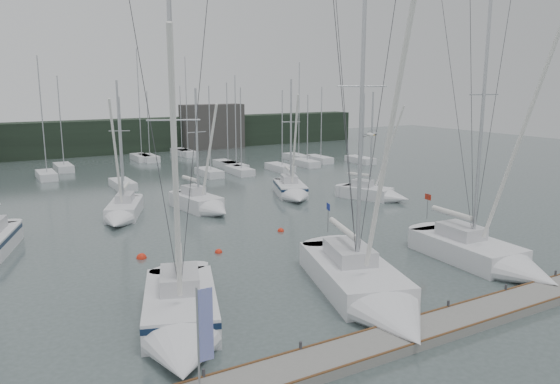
% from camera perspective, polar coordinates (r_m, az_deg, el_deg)
% --- Properties ---
extents(ground, '(160.00, 160.00, 0.00)m').
position_cam_1_polar(ground, '(28.22, 8.15, -10.52)').
color(ground, '#435150').
rests_on(ground, ground).
extents(dock, '(24.00, 2.00, 0.40)m').
position_cam_1_polar(dock, '(24.77, 15.55, -13.58)').
color(dock, slate).
rests_on(dock, ground).
extents(far_treeline, '(90.00, 4.00, 5.00)m').
position_cam_1_polar(far_treeline, '(84.39, -18.97, 5.40)').
color(far_treeline, black).
rests_on(far_treeline, ground).
extents(far_building_right, '(10.00, 3.00, 7.00)m').
position_cam_1_polar(far_building_right, '(87.74, -7.09, 6.79)').
color(far_building_right, '#3D3A38').
rests_on(far_building_right, ground).
extents(mast_forest, '(58.83, 26.94, 14.84)m').
position_cam_1_polar(mast_forest, '(65.94, -15.20, 2.30)').
color(mast_forest, silver).
rests_on(mast_forest, ground).
extents(sailboat_near_left, '(6.08, 9.93, 15.15)m').
position_cam_1_polar(sailboat_near_left, '(23.77, -10.29, -13.25)').
color(sailboat_near_left, silver).
rests_on(sailboat_near_left, ground).
extents(sailboat_near_center, '(6.89, 12.21, 17.54)m').
position_cam_1_polar(sailboat_near_center, '(26.68, 9.54, -10.47)').
color(sailboat_near_center, silver).
rests_on(sailboat_near_center, ground).
extents(sailboat_near_right, '(3.77, 10.17, 16.60)m').
position_cam_1_polar(sailboat_near_right, '(33.48, 21.38, -6.56)').
color(sailboat_near_right, silver).
rests_on(sailboat_near_right, ground).
extents(sailboat_mid_b, '(5.10, 7.91, 11.33)m').
position_cam_1_polar(sailboat_mid_b, '(43.83, -16.21, -2.18)').
color(sailboat_mid_b, silver).
rests_on(sailboat_mid_b, ground).
extents(sailboat_mid_c, '(3.41, 7.17, 10.76)m').
position_cam_1_polar(sailboat_mid_c, '(45.09, -7.89, -1.37)').
color(sailboat_mid_c, silver).
rests_on(sailboat_mid_c, ground).
extents(sailboat_mid_d, '(5.03, 7.89, 11.53)m').
position_cam_1_polar(sailboat_mid_d, '(50.20, 1.32, 0.04)').
color(sailboat_mid_d, silver).
rests_on(sailboat_mid_d, ground).
extents(sailboat_mid_e, '(4.64, 6.62, 10.33)m').
position_cam_1_polar(sailboat_mid_e, '(50.03, 10.27, -0.26)').
color(sailboat_mid_e, silver).
rests_on(sailboat_mid_e, ground).
extents(buoy_a, '(0.48, 0.48, 0.48)m').
position_cam_1_polar(buoy_a, '(34.57, -6.44, -6.31)').
color(buoy_a, red).
rests_on(buoy_a, ground).
extents(buoy_b, '(0.48, 0.48, 0.48)m').
position_cam_1_polar(buoy_b, '(39.12, 0.08, -4.12)').
color(buoy_b, red).
rests_on(buoy_b, ground).
extents(buoy_c, '(0.62, 0.62, 0.62)m').
position_cam_1_polar(buoy_c, '(34.34, -14.27, -6.72)').
color(buoy_c, red).
rests_on(buoy_c, ground).
extents(dock_banner, '(0.57, 0.07, 3.74)m').
position_cam_1_polar(dock_banner, '(18.31, -8.04, -14.21)').
color(dock_banner, '#ACAFB4').
rests_on(dock_banner, dock).
extents(seagull, '(0.95, 0.47, 0.19)m').
position_cam_1_polar(seagull, '(24.10, 9.39, 5.91)').
color(seagull, silver).
rests_on(seagull, ground).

